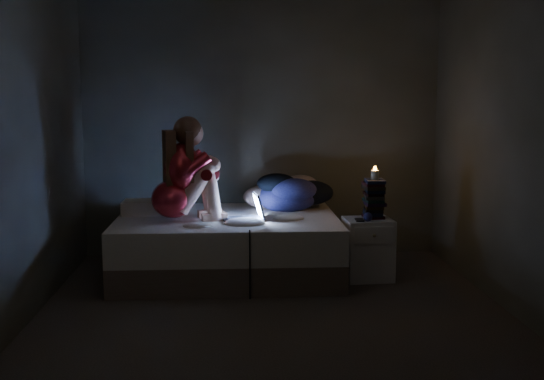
{
  "coord_description": "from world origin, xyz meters",
  "views": [
    {
      "loc": [
        -0.31,
        -4.99,
        1.66
      ],
      "look_at": [
        0.05,
        1.0,
        0.8
      ],
      "focal_mm": 44.71,
      "sensor_mm": 36.0,
      "label": 1
    }
  ],
  "objects": [
    {
      "name": "wall_front",
      "position": [
        0.0,
        -1.91,
        1.3
      ],
      "size": [
        3.6,
        0.02,
        2.6
      ],
      "primitive_type": "cube",
      "color": "#3B3D32",
      "rests_on": "ground"
    },
    {
      "name": "bed",
      "position": [
        -0.35,
        1.1,
        0.27
      ],
      "size": [
        1.99,
        1.49,
        0.55
      ],
      "primitive_type": null,
      "color": "beige",
      "rests_on": "ground"
    },
    {
      "name": "wall_right",
      "position": [
        1.81,
        0.0,
        1.3
      ],
      "size": [
        0.02,
        3.8,
        2.6
      ],
      "primitive_type": "cube",
      "color": "#3B3D32",
      "rests_on": "ground"
    },
    {
      "name": "blue_orb",
      "position": [
        0.87,
        0.76,
        0.59
      ],
      "size": [
        0.08,
        0.08,
        0.08
      ],
      "primitive_type": "sphere",
      "color": "navy",
      "rests_on": "nightstand"
    },
    {
      "name": "candle",
      "position": [
        0.96,
        0.92,
        0.94
      ],
      "size": [
        0.07,
        0.07,
        0.08
      ],
      "primitive_type": "cylinder",
      "color": "beige",
      "rests_on": "book_stack"
    },
    {
      "name": "clothes_pile",
      "position": [
        0.22,
        1.43,
        0.73
      ],
      "size": [
        0.64,
        0.52,
        0.37
      ],
      "primitive_type": null,
      "rotation": [
        0.0,
        0.0,
        0.05
      ],
      "color": "navy",
      "rests_on": "bed"
    },
    {
      "name": "wall_left",
      "position": [
        -1.81,
        0.0,
        1.3
      ],
      "size": [
        0.02,
        3.8,
        2.6
      ],
      "primitive_type": "cube",
      "color": "#3B3D32",
      "rests_on": "ground"
    },
    {
      "name": "phone",
      "position": [
        0.81,
        0.81,
        0.56
      ],
      "size": [
        0.09,
        0.15,
        0.01
      ],
      "primitive_type": "cube",
      "rotation": [
        0.0,
        0.0,
        -0.14
      ],
      "color": "black",
      "rests_on": "nightstand"
    },
    {
      "name": "wall_back",
      "position": [
        0.0,
        1.91,
        1.3
      ],
      "size": [
        3.6,
        0.02,
        2.6
      ],
      "primitive_type": "cube",
      "color": "#3B3D32",
      "rests_on": "ground"
    },
    {
      "name": "laptop",
      "position": [
        -0.22,
        0.9,
        0.67
      ],
      "size": [
        0.39,
        0.3,
        0.25
      ],
      "primitive_type": null,
      "rotation": [
        0.0,
        0.0,
        0.16
      ],
      "color": "black",
      "rests_on": "bed"
    },
    {
      "name": "pillow",
      "position": [
        -1.1,
        1.27,
        0.61
      ],
      "size": [
        0.43,
        0.31,
        0.12
      ],
      "primitive_type": "cube",
      "color": "silver",
      "rests_on": "bed"
    },
    {
      "name": "woman",
      "position": [
        -0.83,
        0.89,
        1.01
      ],
      "size": [
        0.64,
        0.5,
        0.92
      ],
      "primitive_type": null,
      "rotation": [
        0.0,
        0.0,
        0.24
      ],
      "color": "maroon",
      "rests_on": "bed"
    },
    {
      "name": "book_stack",
      "position": [
        0.96,
        0.92,
        0.72
      ],
      "size": [
        0.19,
        0.25,
        0.35
      ],
      "primitive_type": null,
      "color": "black",
      "rests_on": "nightstand"
    },
    {
      "name": "nightstand",
      "position": [
        0.9,
        0.88,
        0.27
      ],
      "size": [
        0.44,
        0.39,
        0.55
      ],
      "primitive_type": "cube",
      "rotation": [
        0.0,
        0.0,
        0.07
      ],
      "color": "white",
      "rests_on": "ground"
    },
    {
      "name": "floor",
      "position": [
        0.0,
        0.0,
        -0.01
      ],
      "size": [
        3.6,
        3.8,
        0.02
      ],
      "primitive_type": "cube",
      "color": "#2D2624",
      "rests_on": "ground"
    }
  ]
}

